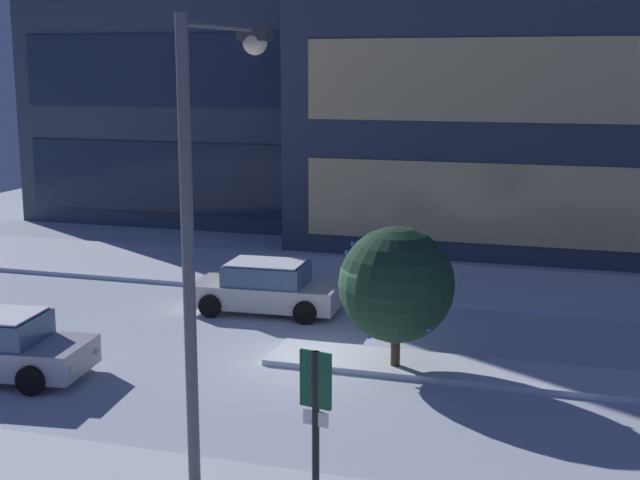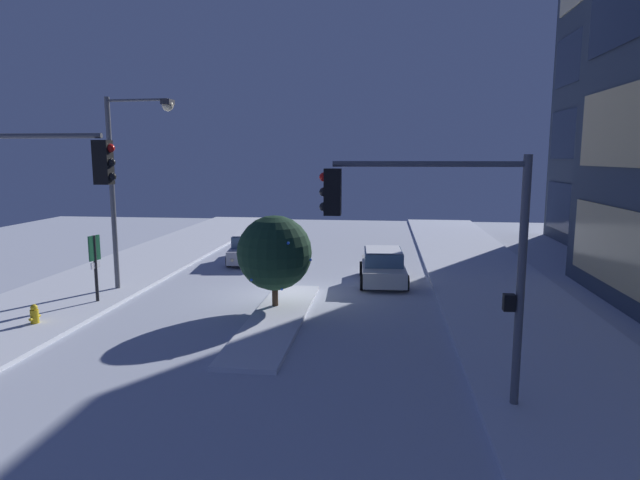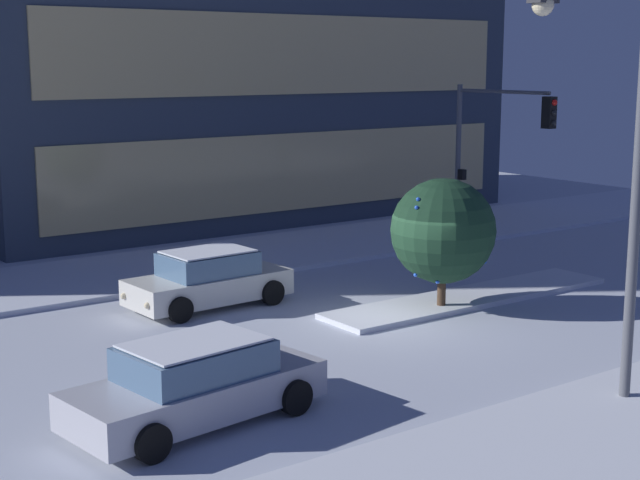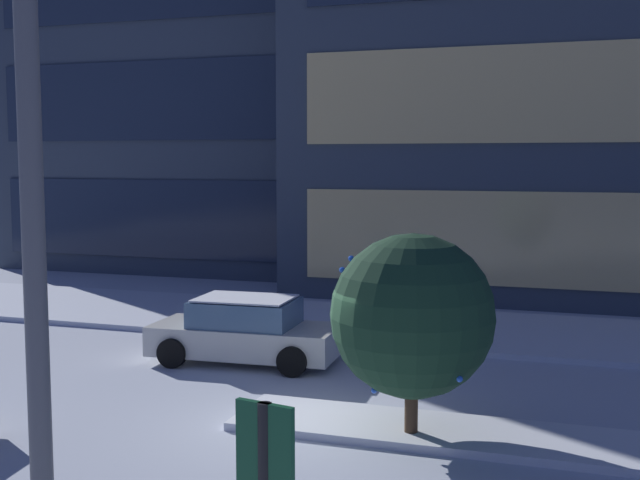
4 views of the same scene
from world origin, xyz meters
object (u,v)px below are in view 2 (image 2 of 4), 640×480
at_px(car_near, 251,248).
at_px(car_far, 383,267).
at_px(traffic_light_corner_near_right, 11,207).
at_px(parking_info_sign, 95,261).
at_px(traffic_light_corner_far_right, 439,236).
at_px(fire_hydrant, 35,316).
at_px(decorated_tree_median, 275,253).
at_px(street_lamp_arched, 128,167).

relative_size(car_near, car_far, 1.11).
xyz_separation_m(car_far, traffic_light_corner_near_right, (11.51, -8.75, 3.59)).
bearing_deg(parking_info_sign, traffic_light_corner_far_right, -18.40).
xyz_separation_m(fire_hydrant, parking_info_sign, (-2.79, 0.60, 1.30)).
bearing_deg(car_far, parking_info_sign, 111.63).
distance_m(car_near, decorated_tree_median, 9.45).
bearing_deg(decorated_tree_median, parking_info_sign, -88.53).
bearing_deg(street_lamp_arched, parking_info_sign, -100.47).
relative_size(traffic_light_corner_far_right, street_lamp_arched, 0.71).
height_order(car_far, fire_hydrant, car_far).
bearing_deg(fire_hydrant, car_near, 160.29).
distance_m(traffic_light_corner_far_right, parking_info_sign, 13.76).
xyz_separation_m(traffic_light_corner_near_right, traffic_light_corner_far_right, (0.19, 9.91, -0.48)).
height_order(parking_info_sign, decorated_tree_median, decorated_tree_median).
height_order(car_near, fire_hydrant, car_near).
distance_m(car_far, traffic_light_corner_near_right, 14.90).
distance_m(car_far, traffic_light_corner_far_right, 12.16).
relative_size(traffic_light_corner_near_right, street_lamp_arched, 0.79).
bearing_deg(fire_hydrant, car_far, 124.28).
height_order(traffic_light_corner_far_right, parking_info_sign, traffic_light_corner_far_right).
xyz_separation_m(car_near, fire_hydrant, (11.79, -4.22, -0.34)).
bearing_deg(car_near, traffic_light_corner_near_right, -13.56).
relative_size(street_lamp_arched, parking_info_sign, 2.98).
bearing_deg(fire_hydrant, traffic_light_corner_near_right, 31.87).
distance_m(car_near, car_far, 8.11).
distance_m(street_lamp_arched, decorated_tree_median, 7.11).
xyz_separation_m(fire_hydrant, decorated_tree_median, (-2.96, 7.32, 1.71)).
bearing_deg(fire_hydrant, street_lamp_arched, 166.83).
bearing_deg(traffic_light_corner_far_right, parking_info_sign, -30.38).
distance_m(street_lamp_arched, parking_info_sign, 3.96).
height_order(fire_hydrant, parking_info_sign, parking_info_sign).
height_order(car_near, traffic_light_corner_near_right, traffic_light_corner_near_right).
bearing_deg(car_far, traffic_light_corner_far_right, -177.25).
distance_m(car_near, traffic_light_corner_far_right, 18.09).
distance_m(car_near, street_lamp_arched, 8.83).
relative_size(traffic_light_corner_near_right, traffic_light_corner_far_right, 1.11).
relative_size(traffic_light_corner_far_right, decorated_tree_median, 1.61).
bearing_deg(car_far, decorated_tree_median, 137.44).
bearing_deg(traffic_light_corner_near_right, parking_info_sign, 105.24).
height_order(car_near, street_lamp_arched, street_lamp_arched).
xyz_separation_m(car_near, street_lamp_arched, (7.03, -3.11, 4.35)).
relative_size(traffic_light_corner_far_right, fire_hydrant, 7.19).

